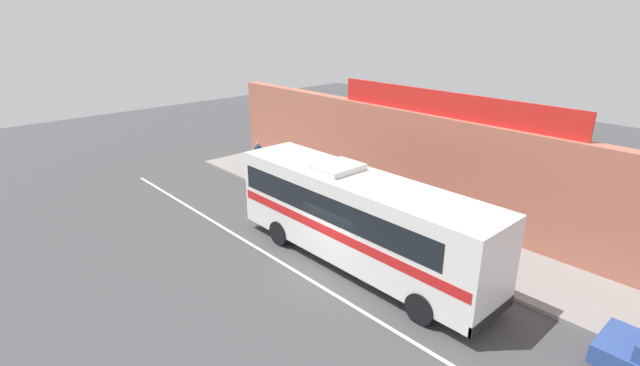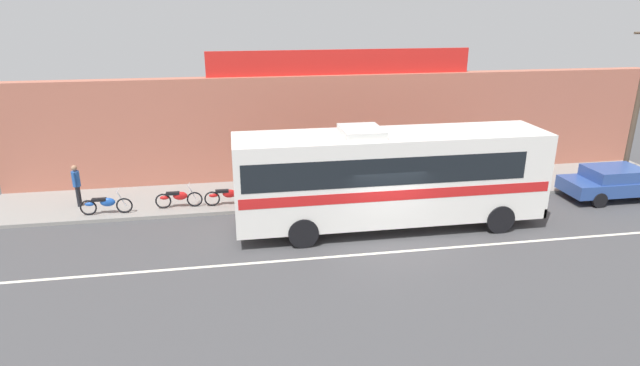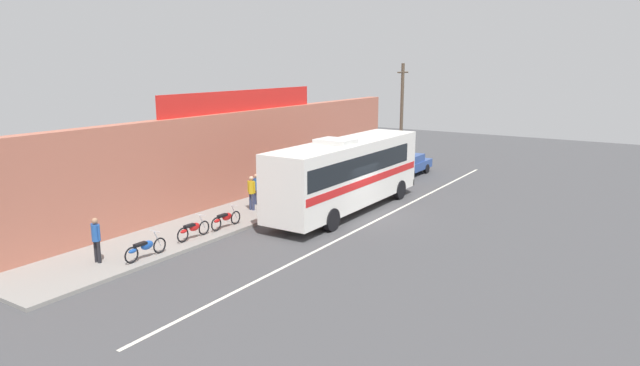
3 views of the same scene
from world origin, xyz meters
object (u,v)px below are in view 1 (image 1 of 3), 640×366
(pedestrian_far_left, at_px, (369,193))
(pedestrian_by_curb, at_px, (392,197))
(motorcycle_black, at_px, (311,192))
(motorcycle_red, at_px, (255,171))
(motorcycle_blue, at_px, (288,182))
(pedestrian_near_shop, at_px, (258,153))
(intercity_bus, at_px, (357,215))

(pedestrian_far_left, xyz_separation_m, pedestrian_by_curb, (0.97, 0.49, -0.07))
(motorcycle_black, height_order, pedestrian_by_curb, pedestrian_by_curb)
(motorcycle_black, height_order, motorcycle_red, same)
(motorcycle_blue, relative_size, pedestrian_near_shop, 1.08)
(motorcycle_red, height_order, pedestrian_near_shop, pedestrian_near_shop)
(motorcycle_blue, bearing_deg, pedestrian_by_curb, 13.59)
(pedestrian_near_shop, distance_m, pedestrian_by_curb, 9.88)
(intercity_bus, height_order, motorcycle_blue, intercity_bus)
(intercity_bus, height_order, pedestrian_far_left, intercity_bus)
(motorcycle_blue, height_order, pedestrian_by_curb, pedestrian_by_curb)
(motorcycle_blue, xyz_separation_m, motorcycle_red, (-2.70, -0.24, 0.00))
(motorcycle_blue, bearing_deg, pedestrian_far_left, 10.72)
(motorcycle_blue, relative_size, pedestrian_by_curb, 1.13)
(intercity_bus, relative_size, motorcycle_black, 5.92)
(pedestrian_far_left, relative_size, pedestrian_by_curb, 1.06)
(intercity_bus, relative_size, pedestrian_far_left, 6.49)
(motorcycle_black, distance_m, pedestrian_by_curb, 4.30)
(pedestrian_far_left, relative_size, pedestrian_near_shop, 1.01)
(intercity_bus, bearing_deg, pedestrian_by_curb, 112.56)
(motorcycle_blue, distance_m, pedestrian_far_left, 5.08)
(pedestrian_by_curb, bearing_deg, motorcycle_blue, -166.41)
(pedestrian_far_left, bearing_deg, intercity_bus, -54.09)
(motorcycle_red, bearing_deg, pedestrian_near_shop, 138.08)
(intercity_bus, height_order, motorcycle_red, intercity_bus)
(intercity_bus, distance_m, pedestrian_far_left, 4.79)
(pedestrian_near_shop, height_order, pedestrian_by_curb, pedestrian_near_shop)
(pedestrian_near_shop, relative_size, pedestrian_by_curb, 1.05)
(motorcycle_blue, height_order, pedestrian_far_left, pedestrian_far_left)
(pedestrian_by_curb, bearing_deg, pedestrian_near_shop, -176.79)
(intercity_bus, xyz_separation_m, pedestrian_far_left, (-2.75, 3.80, -0.92))
(motorcycle_red, distance_m, pedestrian_near_shop, 1.76)
(pedestrian_near_shop, xyz_separation_m, pedestrian_by_curb, (9.87, 0.55, -0.06))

